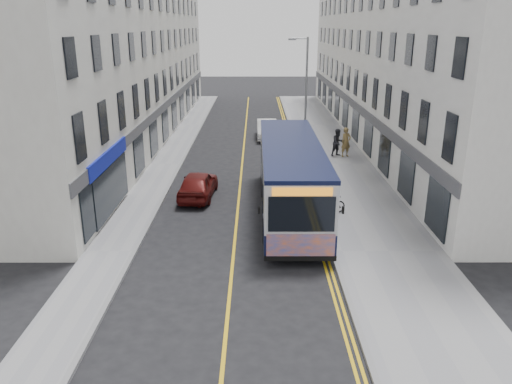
{
  "coord_description": "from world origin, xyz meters",
  "views": [
    {
      "loc": [
        0.89,
        -19.47,
        8.8
      ],
      "look_at": [
        0.91,
        1.82,
        1.6
      ],
      "focal_mm": 35.0,
      "sensor_mm": 36.0,
      "label": 1
    }
  ],
  "objects_px": {
    "streetlamp": "(305,94)",
    "city_bus": "(290,175)",
    "bicycle": "(329,205)",
    "car_white": "(267,129)",
    "pedestrian_near": "(346,142)",
    "pedestrian_far": "(338,142)",
    "car_maroon": "(198,184)"
  },
  "relations": [
    {
      "from": "car_white",
      "to": "bicycle",
      "type": "bearing_deg",
      "value": -82.27
    },
    {
      "from": "streetlamp",
      "to": "bicycle",
      "type": "distance_m",
      "value": 11.73
    },
    {
      "from": "car_white",
      "to": "streetlamp",
      "type": "bearing_deg",
      "value": -69.81
    },
    {
      "from": "streetlamp",
      "to": "car_maroon",
      "type": "height_order",
      "value": "streetlamp"
    },
    {
      "from": "pedestrian_near",
      "to": "pedestrian_far",
      "type": "xyz_separation_m",
      "value": [
        -0.52,
        0.17,
        -0.06
      ]
    },
    {
      "from": "bicycle",
      "to": "pedestrian_near",
      "type": "bearing_deg",
      "value": -34.84
    },
    {
      "from": "city_bus",
      "to": "bicycle",
      "type": "distance_m",
      "value": 2.32
    },
    {
      "from": "streetlamp",
      "to": "pedestrian_near",
      "type": "distance_m",
      "value": 4.37
    },
    {
      "from": "car_maroon",
      "to": "pedestrian_far",
      "type": "bearing_deg",
      "value": -132.07
    },
    {
      "from": "pedestrian_near",
      "to": "bicycle",
      "type": "bearing_deg",
      "value": -126.48
    },
    {
      "from": "car_maroon",
      "to": "streetlamp",
      "type": "bearing_deg",
      "value": -123.2
    },
    {
      "from": "bicycle",
      "to": "car_white",
      "type": "distance_m",
      "value": 17.45
    },
    {
      "from": "car_white",
      "to": "pedestrian_near",
      "type": "bearing_deg",
      "value": -50.81
    },
    {
      "from": "pedestrian_far",
      "to": "pedestrian_near",
      "type": "bearing_deg",
      "value": -45.54
    },
    {
      "from": "bicycle",
      "to": "car_maroon",
      "type": "xyz_separation_m",
      "value": [
        -6.56,
        2.78,
        0.14
      ]
    },
    {
      "from": "pedestrian_near",
      "to": "streetlamp",
      "type": "bearing_deg",
      "value": 154.92
    },
    {
      "from": "pedestrian_far",
      "to": "car_white",
      "type": "height_order",
      "value": "pedestrian_far"
    },
    {
      "from": "pedestrian_near",
      "to": "car_maroon",
      "type": "relative_size",
      "value": 0.48
    },
    {
      "from": "car_white",
      "to": "car_maroon",
      "type": "bearing_deg",
      "value": -106.15
    },
    {
      "from": "city_bus",
      "to": "pedestrian_far",
      "type": "relative_size",
      "value": 6.39
    },
    {
      "from": "city_bus",
      "to": "pedestrian_far",
      "type": "height_order",
      "value": "city_bus"
    },
    {
      "from": "bicycle",
      "to": "car_maroon",
      "type": "bearing_deg",
      "value": 45.88
    },
    {
      "from": "pedestrian_near",
      "to": "car_white",
      "type": "xyz_separation_m",
      "value": [
        -5.28,
        6.28,
        -0.39
      ]
    },
    {
      "from": "streetlamp",
      "to": "city_bus",
      "type": "relative_size",
      "value": 0.67
    },
    {
      "from": "streetlamp",
      "to": "city_bus",
      "type": "bearing_deg",
      "value": -98.62
    },
    {
      "from": "car_white",
      "to": "car_maroon",
      "type": "height_order",
      "value": "car_white"
    },
    {
      "from": "bicycle",
      "to": "pedestrian_far",
      "type": "xyz_separation_m",
      "value": [
        2.15,
        11.15,
        0.48
      ]
    },
    {
      "from": "pedestrian_far",
      "to": "car_maroon",
      "type": "distance_m",
      "value": 12.08
    },
    {
      "from": "car_maroon",
      "to": "car_white",
      "type": "bearing_deg",
      "value": -101.2
    },
    {
      "from": "pedestrian_near",
      "to": "car_maroon",
      "type": "xyz_separation_m",
      "value": [
        -9.24,
        -8.19,
        -0.4
      ]
    },
    {
      "from": "pedestrian_far",
      "to": "car_white",
      "type": "distance_m",
      "value": 7.75
    },
    {
      "from": "bicycle",
      "to": "pedestrian_near",
      "type": "distance_m",
      "value": 11.31
    }
  ]
}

